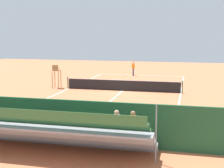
% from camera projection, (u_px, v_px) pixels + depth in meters
% --- Properties ---
extents(ground_plane, '(60.00, 60.00, 0.00)m').
position_uv_depth(ground_plane, '(123.00, 91.00, 28.63)').
color(ground_plane, '#CC7047').
extents(court_line_markings, '(10.10, 22.20, 0.01)m').
position_uv_depth(court_line_markings, '(123.00, 91.00, 28.66)').
color(court_line_markings, white).
rests_on(court_line_markings, ground).
extents(tennis_net, '(10.30, 0.10, 1.07)m').
position_uv_depth(tennis_net, '(123.00, 85.00, 28.55)').
color(tennis_net, black).
rests_on(tennis_net, ground).
extents(backdrop_wall, '(18.00, 0.16, 2.00)m').
position_uv_depth(backdrop_wall, '(61.00, 121.00, 15.02)').
color(backdrop_wall, '#235633').
rests_on(backdrop_wall, ground).
extents(bleacher_stand, '(9.06, 2.40, 2.48)m').
position_uv_depth(bleacher_stand, '(47.00, 130.00, 13.76)').
color(bleacher_stand, gray).
rests_on(bleacher_stand, ground).
extents(umpire_chair, '(0.67, 0.67, 2.14)m').
position_uv_depth(umpire_chair, '(56.00, 74.00, 29.81)').
color(umpire_chair, olive).
rests_on(umpire_chair, ground).
extents(courtside_bench, '(1.80, 0.40, 0.93)m').
position_uv_depth(courtside_bench, '(139.00, 131.00, 14.98)').
color(courtside_bench, '#234C2D').
rests_on(courtside_bench, ground).
extents(equipment_bag, '(0.90, 0.36, 0.36)m').
position_uv_depth(equipment_bag, '(97.00, 136.00, 15.37)').
color(equipment_bag, '#334C8C').
rests_on(equipment_bag, ground).
extents(tennis_player, '(0.38, 0.54, 1.93)m').
position_uv_depth(tennis_player, '(133.00, 67.00, 38.71)').
color(tennis_player, navy).
rests_on(tennis_player, ground).
extents(tennis_racket, '(0.59, 0.38, 0.03)m').
position_uv_depth(tennis_racket, '(128.00, 76.00, 38.61)').
color(tennis_racket, black).
rests_on(tennis_racket, ground).
extents(tennis_ball_near, '(0.07, 0.07, 0.07)m').
position_uv_depth(tennis_ball_near, '(113.00, 75.00, 38.87)').
color(tennis_ball_near, '#CCDB33').
rests_on(tennis_ball_near, ground).
extents(tennis_ball_far, '(0.07, 0.07, 0.07)m').
position_uv_depth(tennis_ball_far, '(109.00, 78.00, 36.39)').
color(tennis_ball_far, '#CCDB33').
rests_on(tennis_ball_far, ground).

